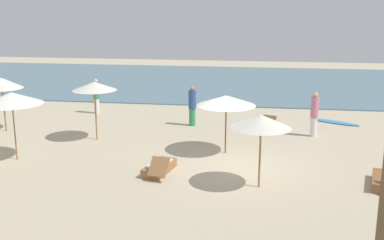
# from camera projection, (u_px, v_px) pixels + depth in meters

# --- Properties ---
(ground_plane) EXTENTS (60.00, 60.00, 0.00)m
(ground_plane) POSITION_uv_depth(u_px,v_px,m) (236.00, 164.00, 15.79)
(ground_plane) COLOR #BCAD8E
(ocean_water) EXTENTS (48.00, 16.00, 0.06)m
(ocean_water) POSITION_uv_depth(u_px,v_px,m) (251.00, 83.00, 32.11)
(ocean_water) COLOR slate
(ocean_water) RESTS_ON ground_plane
(umbrella_2) EXTENTS (1.72, 1.72, 2.30)m
(umbrella_2) POSITION_uv_depth(u_px,v_px,m) (94.00, 86.00, 18.13)
(umbrella_2) COLOR olive
(umbrella_2) RESTS_ON ground_plane
(umbrella_3) EXTENTS (2.08, 2.08, 2.35)m
(umbrella_3) POSITION_uv_depth(u_px,v_px,m) (12.00, 98.00, 15.71)
(umbrella_3) COLOR olive
(umbrella_3) RESTS_ON ground_plane
(umbrella_4) EXTENTS (1.71, 1.71, 2.27)m
(umbrella_4) POSITION_uv_depth(u_px,v_px,m) (2.00, 83.00, 19.40)
(umbrella_4) COLOR brown
(umbrella_4) RESTS_ON ground_plane
(umbrella_5) EXTENTS (1.73, 1.73, 2.17)m
(umbrella_5) POSITION_uv_depth(u_px,v_px,m) (261.00, 121.00, 13.30)
(umbrella_5) COLOR olive
(umbrella_5) RESTS_ON ground_plane
(umbrella_7) EXTENTS (2.09, 2.09, 2.10)m
(umbrella_7) POSITION_uv_depth(u_px,v_px,m) (226.00, 101.00, 16.51)
(umbrella_7) COLOR brown
(umbrella_7) RESTS_ON ground_plane
(lounger_0) EXTENTS (0.91, 1.77, 0.69)m
(lounger_0) POSITION_uv_depth(u_px,v_px,m) (159.00, 168.00, 14.87)
(lounger_0) COLOR olive
(lounger_0) RESTS_ON ground_plane
(lounger_1) EXTENTS (0.94, 1.76, 0.72)m
(lounger_1) POSITION_uv_depth(u_px,v_px,m) (384.00, 181.00, 13.74)
(lounger_1) COLOR brown
(lounger_1) RESTS_ON ground_plane
(lounger_2) EXTENTS (1.15, 1.75, 0.73)m
(lounger_2) POSITION_uv_depth(u_px,v_px,m) (263.00, 125.00, 20.13)
(lounger_2) COLOR brown
(lounger_2) RESTS_ON ground_plane
(person_0) EXTENTS (0.45, 0.45, 1.76)m
(person_0) POSITION_uv_depth(u_px,v_px,m) (192.00, 106.00, 20.57)
(person_0) COLOR #338C59
(person_0) RESTS_ON ground_plane
(person_1) EXTENTS (0.34, 0.34, 1.82)m
(person_1) POSITION_uv_depth(u_px,v_px,m) (314.00, 114.00, 18.87)
(person_1) COLOR white
(person_1) RESTS_ON ground_plane
(person_2) EXTENTS (0.39, 0.39, 1.70)m
(person_2) POSITION_uv_depth(u_px,v_px,m) (96.00, 96.00, 22.94)
(person_2) COLOR white
(person_2) RESTS_ON ground_plane
(surfboard) EXTENTS (2.28, 1.54, 0.07)m
(surfboard) POSITION_uv_depth(u_px,v_px,m) (334.00, 122.00, 21.28)
(surfboard) COLOR #338CCC
(surfboard) RESTS_ON ground_plane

